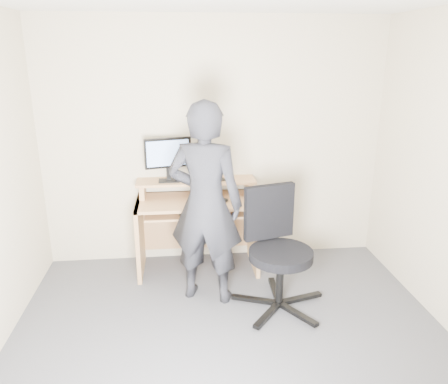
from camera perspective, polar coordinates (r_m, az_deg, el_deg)
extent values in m
plane|color=#55555A|center=(3.44, 1.46, -20.91)|extent=(3.50, 3.50, 0.00)
cube|color=beige|center=(4.51, -1.28, 6.36)|extent=(3.50, 0.02, 2.50)
cube|color=tan|center=(4.49, -10.90, -5.75)|extent=(0.04, 0.60, 0.75)
cube|color=tan|center=(4.53, 3.92, -5.23)|extent=(0.04, 0.60, 0.75)
cube|color=tan|center=(4.34, -3.54, -1.18)|extent=(1.20, 0.60, 0.03)
cube|color=tan|center=(4.30, -3.47, -2.72)|extent=(1.02, 0.38, 0.02)
cube|color=tan|center=(4.47, -10.58, 0.32)|extent=(0.05, 0.28, 0.15)
cube|color=tan|center=(4.51, 3.22, 0.76)|extent=(0.05, 0.28, 0.15)
cube|color=tan|center=(4.44, -3.67, 1.44)|extent=(1.20, 0.30, 0.02)
cube|color=tan|center=(4.72, -3.62, -3.60)|extent=(1.20, 0.03, 0.65)
cube|color=black|center=(4.41, -7.19, 1.49)|extent=(0.20, 0.13, 0.01)
cube|color=black|center=(4.41, -7.22, 2.45)|extent=(0.05, 0.04, 0.13)
cube|color=black|center=(4.33, -7.34, 5.09)|extent=(0.46, 0.15, 0.30)
cube|color=#93B9FF|center=(4.31, -7.34, 5.04)|extent=(0.41, 0.11, 0.25)
cube|color=black|center=(4.41, -3.78, 2.86)|extent=(0.10, 0.14, 0.20)
cylinder|color=silver|center=(4.42, -3.38, 2.76)|extent=(0.10, 0.10, 0.18)
cube|color=black|center=(4.43, -0.42, 1.70)|extent=(0.10, 0.14, 0.01)
cube|color=black|center=(4.37, -6.10, 1.53)|extent=(0.05, 0.05, 0.03)
torus|color=silver|center=(4.51, -4.90, 1.95)|extent=(0.16, 0.16, 0.06)
cube|color=black|center=(4.28, -2.74, -2.42)|extent=(0.47, 0.22, 0.03)
ellipsoid|color=black|center=(4.26, -0.07, -1.07)|extent=(0.11, 0.09, 0.04)
cube|color=black|center=(4.08, 9.94, -13.50)|extent=(0.41, 0.16, 0.03)
cube|color=black|center=(4.17, 6.62, -12.61)|extent=(0.07, 0.42, 0.03)
cube|color=black|center=(4.01, 3.99, -13.85)|extent=(0.41, 0.20, 0.03)
cube|color=black|center=(3.82, 5.69, -15.71)|extent=(0.30, 0.36, 0.03)
cube|color=black|center=(3.87, 9.58, -15.45)|extent=(0.27, 0.38, 0.03)
cylinder|color=black|center=(3.87, 7.30, -11.32)|extent=(0.07, 0.07, 0.44)
cylinder|color=black|center=(3.76, 7.44, -8.13)|extent=(0.55, 0.55, 0.08)
cube|color=black|center=(3.83, 5.92, -2.58)|extent=(0.46, 0.18, 0.49)
imported|color=black|center=(3.76, -2.44, -1.62)|extent=(0.76, 0.62, 1.79)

